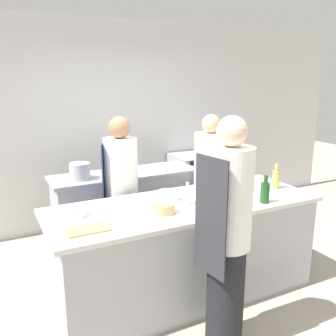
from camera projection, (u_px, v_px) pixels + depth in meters
The scene contains 17 objects.
ground_plane at pixel (184, 292), 3.67m from camera, with size 16.00×16.00×0.00m, color #A89E8E.
wall_back at pixel (109, 125), 5.16m from camera, with size 8.00×0.06×2.80m.
prep_counter at pixel (185, 249), 3.55m from camera, with size 2.53×0.92×0.93m.
pass_counter at pixel (126, 209), 4.60m from camera, with size 1.77×0.56×0.93m.
oven_range at pixel (199, 184), 5.64m from camera, with size 0.80×0.60×0.93m.
chef_at_prep_near at pixel (227, 236), 2.77m from camera, with size 0.37×0.36×1.81m.
chef_at_stove at pixel (210, 184), 4.43m from camera, with size 0.38×0.37×1.64m.
chef_at_pass_far at pixel (121, 196), 3.92m from camera, with size 0.41×0.40×1.67m.
bottle_olive_oil at pixel (276, 179), 3.85m from camera, with size 0.07×0.07×0.26m.
bottle_vinegar at pixel (187, 196), 3.37m from camera, with size 0.06×0.06×0.21m.
bottle_wine at pixel (265, 192), 3.42m from camera, with size 0.09×0.09×0.26m.
bowl_mixing_large at pixel (75, 211), 3.11m from camera, with size 0.18×0.18×0.08m.
bowl_prep_small at pixel (163, 208), 3.17m from camera, with size 0.20×0.20×0.09m.
bowl_ceramic_blue at pixel (168, 195), 3.51m from camera, with size 0.19×0.19×0.09m.
bowl_wooden_salad at pixel (220, 196), 3.50m from camera, with size 0.22×0.22×0.08m.
cutting_board at pixel (88, 229), 2.83m from camera, with size 0.32×0.19×0.01m.
stockpot at pixel (80, 171), 4.18m from camera, with size 0.23×0.23×0.19m.
Camera 1 is at (-1.63, -2.83, 2.08)m, focal length 40.00 mm.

